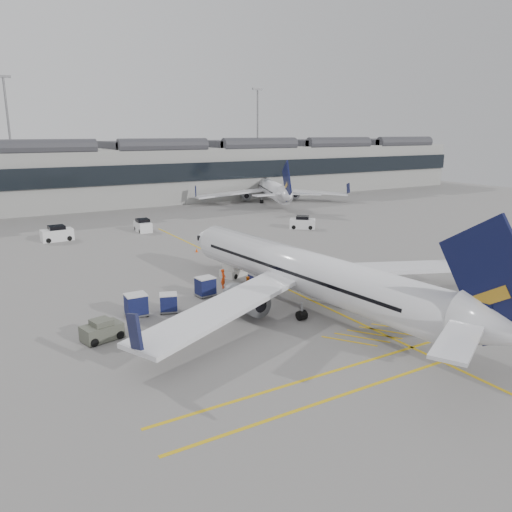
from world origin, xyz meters
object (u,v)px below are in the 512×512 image
baggage_cart_a (257,281)px  airliner_main (310,274)px  belt_loader (238,268)px  ramp_agent_b (247,286)px  pushback_tug (102,331)px  ramp_agent_a (223,278)px

baggage_cart_a → airliner_main: bearing=-81.9°
belt_loader → ramp_agent_b: (-2.53, -6.30, 0.24)m
baggage_cart_a → pushback_tug: 15.91m
belt_loader → pushback_tug: 19.00m
airliner_main → baggage_cart_a: 6.82m
airliner_main → baggage_cart_a: (-1.25, 6.37, -2.08)m
ramp_agent_a → pushback_tug: size_ratio=0.61×
ramp_agent_a → pushback_tug: ramp_agent_a is taller
ramp_agent_b → pushback_tug: size_ratio=0.58×
belt_loader → pushback_tug: belt_loader is taller
airliner_main → ramp_agent_b: bearing=111.1°
ramp_agent_a → baggage_cart_a: bearing=-95.3°
airliner_main → belt_loader: 12.08m
airliner_main → baggage_cart_a: bearing=95.5°
pushback_tug → baggage_cart_a: bearing=2.2°
baggage_cart_a → ramp_agent_b: bearing=-155.2°
airliner_main → pushback_tug: bearing=167.1°
airliner_main → ramp_agent_b: (-2.80, 5.56, -2.06)m
airliner_main → ramp_agent_b: airliner_main is taller
belt_loader → baggage_cart_a: size_ratio=3.42×
baggage_cart_a → ramp_agent_a: size_ratio=0.87×
baggage_cart_a → pushback_tug: size_ratio=0.53×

